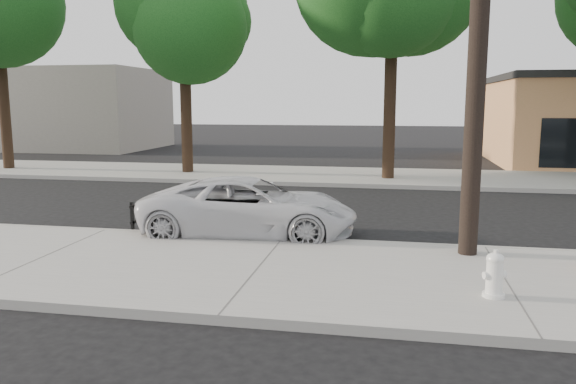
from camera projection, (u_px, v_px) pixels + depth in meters
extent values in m
plane|color=black|center=(300.00, 223.00, 13.70)|extent=(120.00, 120.00, 0.00)
cube|color=gray|center=(258.00, 272.00, 9.52)|extent=(90.00, 4.40, 0.15)
cube|color=gray|center=(336.00, 176.00, 21.94)|extent=(90.00, 5.00, 0.15)
cube|color=#9E9B93|center=(283.00, 241.00, 11.65)|extent=(90.00, 0.12, 0.16)
cube|color=gray|center=(48.00, 109.00, 36.40)|extent=(14.00, 8.00, 5.00)
cylinder|color=black|center=(480.00, 1.00, 9.68)|extent=(0.34, 0.34, 9.00)
cylinder|color=black|center=(5.00, 115.00, 23.67)|extent=(0.44, 0.44, 4.50)
cylinder|color=black|center=(186.00, 119.00, 22.41)|extent=(0.44, 0.44, 4.25)
sphere|color=#124014|center=(184.00, 28.00, 21.85)|extent=(4.20, 4.20, 4.20)
cylinder|color=black|center=(390.00, 113.00, 20.50)|extent=(0.44, 0.44, 4.75)
sphere|color=#124014|center=(393.00, 0.00, 19.87)|extent=(4.80, 4.80, 4.80)
imported|color=silver|center=(250.00, 207.00, 12.26)|extent=(4.82, 2.48, 1.30)
cylinder|color=white|center=(493.00, 295.00, 8.07)|extent=(0.32, 0.32, 0.06)
cylinder|color=white|center=(494.00, 279.00, 8.03)|extent=(0.24, 0.24, 0.54)
ellipsoid|color=white|center=(495.00, 259.00, 7.99)|extent=(0.26, 0.26, 0.18)
cylinder|color=white|center=(495.00, 275.00, 8.02)|extent=(0.35, 0.22, 0.11)
cylinder|color=white|center=(495.00, 275.00, 8.02)|extent=(0.19, 0.22, 0.14)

